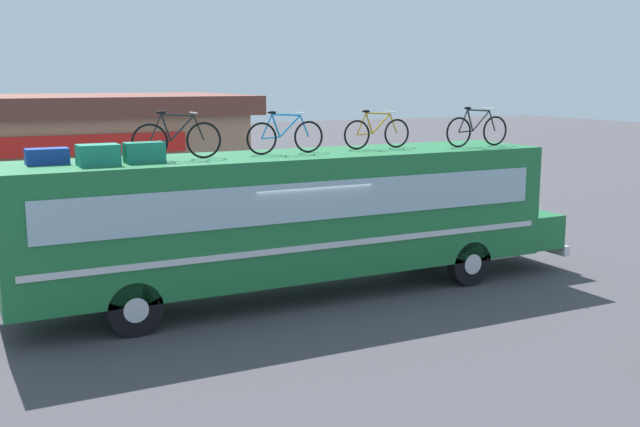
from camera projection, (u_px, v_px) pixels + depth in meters
name	position (u px, v px, depth m)	size (l,w,h in m)	color
ground_plane	(291.00, 296.00, 16.14)	(120.00, 120.00, 0.00)	#423F44
bus	(298.00, 214.00, 15.90)	(12.67, 2.39, 3.05)	#1E6B38
luggage_bag_1	(47.00, 156.00, 13.71)	(0.75, 0.43, 0.29)	#193899
luggage_bag_2	(98.00, 155.00, 13.52)	(0.73, 0.50, 0.38)	#1E7F66
luggage_bag_3	(144.00, 152.00, 13.98)	(0.73, 0.37, 0.38)	#1E7F66
rooftop_bicycle_1	(177.00, 139.00, 14.44)	(1.77, 0.44, 0.94)	black
rooftop_bicycle_2	(285.00, 136.00, 15.57)	(1.74, 0.44, 0.89)	black
rooftop_bicycle_3	(377.00, 132.00, 16.71)	(1.68, 0.44, 0.86)	black
rooftop_bicycle_4	(477.00, 130.00, 17.24)	(1.73, 0.44, 0.91)	black
roadside_building	(57.00, 145.00, 29.44)	(14.33, 8.21, 3.94)	tan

